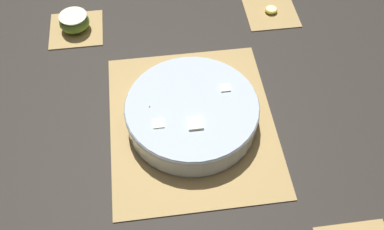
{
  "coord_description": "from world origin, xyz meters",
  "views": [
    {
      "loc": [
        0.58,
        -0.08,
        0.8
      ],
      "look_at": [
        0.0,
        0.0,
        0.03
      ],
      "focal_mm": 42.0,
      "sensor_mm": 36.0,
      "label": 1
    }
  ],
  "objects": [
    {
      "name": "ground_plane",
      "position": [
        0.0,
        0.0,
        0.0
      ],
      "size": [
        6.0,
        6.0,
        0.0
      ],
      "primitive_type": "plane",
      "color": "#2D2823"
    },
    {
      "name": "coaster_mat_far_left",
      "position": [
        -0.34,
        0.26,
        0.0
      ],
      "size": [
        0.14,
        0.14,
        0.01
      ],
      "color": "tan",
      "rests_on": "ground_plane"
    },
    {
      "name": "apple_half",
      "position": [
        -0.34,
        -0.26,
        0.03
      ],
      "size": [
        0.08,
        0.08,
        0.04
      ],
      "color": "#7FAD38",
      "rests_on": "coaster_mat_near_left"
    },
    {
      "name": "bamboo_mat_center",
      "position": [
        0.0,
        0.0,
        0.0
      ],
      "size": [
        0.43,
        0.36,
        0.01
      ],
      "color": "tan",
      "rests_on": "ground_plane"
    },
    {
      "name": "fruit_salad_bowl",
      "position": [
        0.0,
        0.0,
        0.04
      ],
      "size": [
        0.29,
        0.29,
        0.07
      ],
      "color": "silver",
      "rests_on": "bamboo_mat_center"
    },
    {
      "name": "banana_coin_single",
      "position": [
        -0.34,
        0.26,
        0.01
      ],
      "size": [
        0.03,
        0.03,
        0.01
      ],
      "color": "beige",
      "rests_on": "coaster_mat_far_left"
    },
    {
      "name": "coaster_mat_near_left",
      "position": [
        -0.34,
        -0.26,
        0.0
      ],
      "size": [
        0.14,
        0.14,
        0.01
      ],
      "color": "tan",
      "rests_on": "ground_plane"
    }
  ]
}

